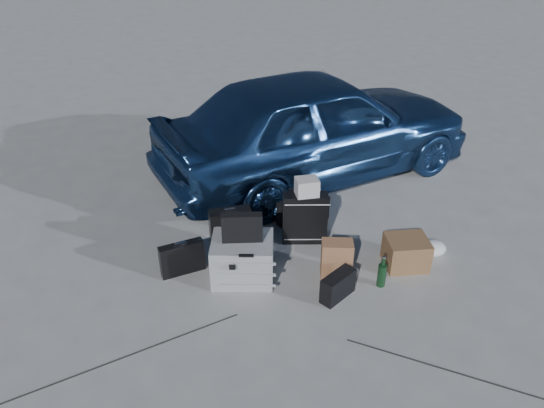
{
  "coord_description": "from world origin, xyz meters",
  "views": [
    {
      "loc": [
        -1.08,
        -3.93,
        3.41
      ],
      "look_at": [
        -0.11,
        0.85,
        0.51
      ],
      "focal_mm": 35.0,
      "sensor_mm": 36.0,
      "label": 1
    }
  ],
  "objects_px": {
    "suitcase_left": "(231,233)",
    "cardboard_box": "(406,252)",
    "car": "(316,125)",
    "briefcase": "(182,258)",
    "pelican_case": "(243,259)",
    "green_bottle": "(382,272)",
    "duffel_bag": "(303,211)",
    "suitcase_right": "(305,218)"
  },
  "relations": [
    {
      "from": "briefcase",
      "to": "green_bottle",
      "type": "height_order",
      "value": "briefcase"
    },
    {
      "from": "pelican_case",
      "to": "duffel_bag",
      "type": "xyz_separation_m",
      "value": [
        0.86,
        0.89,
        -0.07
      ]
    },
    {
      "from": "car",
      "to": "green_bottle",
      "type": "relative_size",
      "value": 12.71
    },
    {
      "from": "car",
      "to": "suitcase_right",
      "type": "height_order",
      "value": "car"
    },
    {
      "from": "green_bottle",
      "to": "suitcase_left",
      "type": "bearing_deg",
      "value": 149.99
    },
    {
      "from": "car",
      "to": "suitcase_right",
      "type": "relative_size",
      "value": 7.33
    },
    {
      "from": "car",
      "to": "duffel_bag",
      "type": "bearing_deg",
      "value": 141.84
    },
    {
      "from": "duffel_bag",
      "to": "green_bottle",
      "type": "xyz_separation_m",
      "value": [
        0.47,
        -1.3,
        0.02
      ]
    },
    {
      "from": "pelican_case",
      "to": "green_bottle",
      "type": "bearing_deg",
      "value": -5.03
    },
    {
      "from": "suitcase_left",
      "to": "suitcase_right",
      "type": "bearing_deg",
      "value": 5.05
    },
    {
      "from": "briefcase",
      "to": "duffel_bag",
      "type": "relative_size",
      "value": 0.76
    },
    {
      "from": "suitcase_right",
      "to": "pelican_case",
      "type": "bearing_deg",
      "value": -135.69
    },
    {
      "from": "cardboard_box",
      "to": "green_bottle",
      "type": "distance_m",
      "value": 0.46
    },
    {
      "from": "car",
      "to": "green_bottle",
      "type": "height_order",
      "value": "car"
    },
    {
      "from": "suitcase_right",
      "to": "green_bottle",
      "type": "height_order",
      "value": "suitcase_right"
    },
    {
      "from": "pelican_case",
      "to": "green_bottle",
      "type": "relative_size",
      "value": 1.79
    },
    {
      "from": "car",
      "to": "pelican_case",
      "type": "height_order",
      "value": "car"
    },
    {
      "from": "pelican_case",
      "to": "green_bottle",
      "type": "height_order",
      "value": "pelican_case"
    },
    {
      "from": "car",
      "to": "briefcase",
      "type": "distance_m",
      "value": 2.72
    },
    {
      "from": "suitcase_right",
      "to": "duffel_bag",
      "type": "xyz_separation_m",
      "value": [
        0.08,
        0.38,
        -0.14
      ]
    },
    {
      "from": "duffel_bag",
      "to": "green_bottle",
      "type": "height_order",
      "value": "green_bottle"
    },
    {
      "from": "car",
      "to": "suitcase_right",
      "type": "xyz_separation_m",
      "value": [
        -0.54,
        -1.54,
        -0.44
      ]
    },
    {
      "from": "pelican_case",
      "to": "cardboard_box",
      "type": "bearing_deg",
      "value": 7.47
    },
    {
      "from": "suitcase_left",
      "to": "cardboard_box",
      "type": "relative_size",
      "value": 1.34
    },
    {
      "from": "cardboard_box",
      "to": "pelican_case",
      "type": "bearing_deg",
      "value": 175.13
    },
    {
      "from": "suitcase_left",
      "to": "suitcase_right",
      "type": "xyz_separation_m",
      "value": [
        0.84,
        0.12,
        0.01
      ]
    },
    {
      "from": "suitcase_left",
      "to": "cardboard_box",
      "type": "height_order",
      "value": "suitcase_left"
    },
    {
      "from": "pelican_case",
      "to": "suitcase_right",
      "type": "xyz_separation_m",
      "value": [
        0.77,
        0.51,
        0.07
      ]
    },
    {
      "from": "pelican_case",
      "to": "briefcase",
      "type": "xyz_separation_m",
      "value": [
        -0.6,
        0.19,
        -0.04
      ]
    },
    {
      "from": "cardboard_box",
      "to": "green_bottle",
      "type": "xyz_separation_m",
      "value": [
        -0.37,
        -0.27,
        0.01
      ]
    },
    {
      "from": "briefcase",
      "to": "cardboard_box",
      "type": "height_order",
      "value": "briefcase"
    },
    {
      "from": "pelican_case",
      "to": "duffel_bag",
      "type": "distance_m",
      "value": 1.24
    },
    {
      "from": "car",
      "to": "suitcase_left",
      "type": "relative_size",
      "value": 7.59
    },
    {
      "from": "car",
      "to": "briefcase",
      "type": "height_order",
      "value": "car"
    },
    {
      "from": "car",
      "to": "briefcase",
      "type": "xyz_separation_m",
      "value": [
        -1.91,
        -1.85,
        -0.56
      ]
    },
    {
      "from": "suitcase_left",
      "to": "cardboard_box",
      "type": "distance_m",
      "value": 1.85
    },
    {
      "from": "suitcase_right",
      "to": "green_bottle",
      "type": "distance_m",
      "value": 1.08
    },
    {
      "from": "briefcase",
      "to": "green_bottle",
      "type": "relative_size",
      "value": 1.34
    },
    {
      "from": "pelican_case",
      "to": "suitcase_left",
      "type": "height_order",
      "value": "suitcase_left"
    },
    {
      "from": "car",
      "to": "cardboard_box",
      "type": "distance_m",
      "value": 2.29
    },
    {
      "from": "suitcase_right",
      "to": "suitcase_left",
      "type": "bearing_deg",
      "value": -160.84
    },
    {
      "from": "briefcase",
      "to": "suitcase_left",
      "type": "relative_size",
      "value": 0.8
    }
  ]
}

